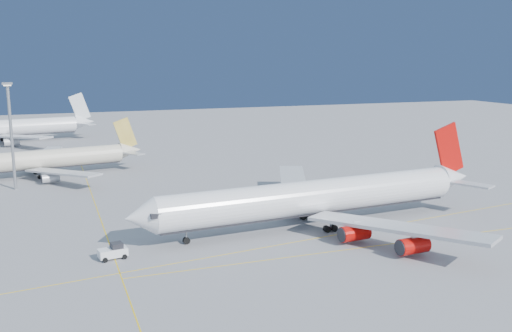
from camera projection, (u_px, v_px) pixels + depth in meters
name	position (u px, v px, depth m)	size (l,w,h in m)	color
ground	(324.00, 225.00, 109.50)	(500.00, 500.00, 0.00)	slate
taxiway_lines	(241.00, 224.00, 110.35)	(118.86, 140.00, 0.02)	#E3B60C
airliner_virgin	(321.00, 197.00, 108.72)	(74.59, 66.77, 18.39)	white
airliner_etihad	(40.00, 160.00, 153.75)	(56.64, 51.78, 14.82)	beige
airliner_third	(6.00, 128.00, 214.76)	(66.84, 61.02, 17.96)	white
pushback_tug	(113.00, 251.00, 91.29)	(4.80, 3.37, 2.52)	white
light_mast	(11.00, 127.00, 136.29)	(2.24, 2.24, 25.90)	gray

